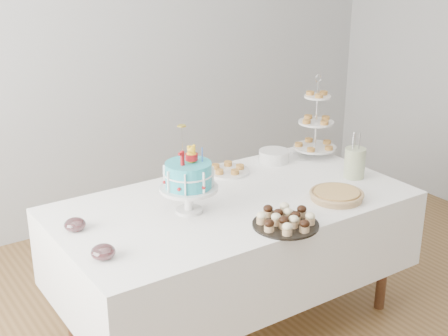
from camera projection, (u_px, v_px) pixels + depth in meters
walls at (270, 108)px, 2.91m from camera, size 5.04×4.04×2.70m
table at (233, 238)px, 3.43m from camera, size 1.92×1.02×0.77m
birthday_cake at (189, 189)px, 3.17m from camera, size 0.30×0.30×0.46m
cupcake_tray at (286, 219)px, 3.05m from camera, size 0.33×0.33×0.08m
pie at (337, 195)px, 3.35m from camera, size 0.29×0.29×0.05m
tiered_stand at (316, 123)px, 3.94m from camera, size 0.27×0.27×0.53m
plate_stack at (274, 156)px, 3.90m from camera, size 0.19×0.19×0.07m
pastry_plate at (228, 169)px, 3.74m from camera, size 0.27×0.27×0.04m
jam_bowl_a at (103, 252)px, 2.74m from camera, size 0.11×0.11×0.07m
jam_bowl_b at (75, 225)px, 3.00m from camera, size 0.11×0.11×0.06m
utensil_pitcher at (355, 162)px, 3.63m from camera, size 0.13×0.12×0.27m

